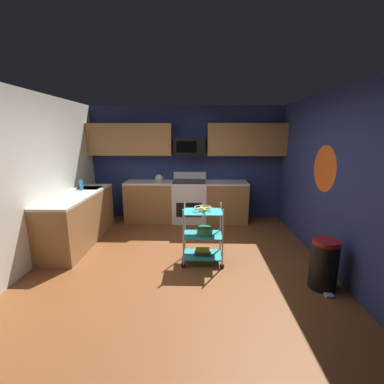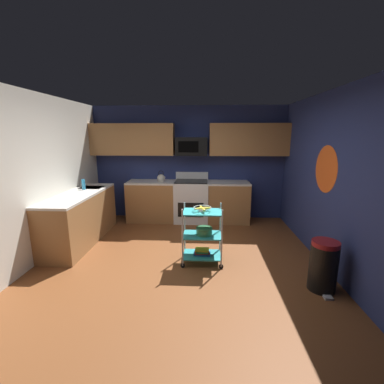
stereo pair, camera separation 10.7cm
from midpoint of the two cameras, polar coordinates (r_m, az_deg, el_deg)
name	(u,v)px [view 1 (the left image)]	position (r m, az deg, el deg)	size (l,w,h in m)	color
floor	(180,265)	(4.21, -3.38, -15.65)	(4.40, 4.80, 0.04)	brown
wall_back	(187,163)	(6.17, -1.66, 6.30)	(4.52, 0.06, 2.60)	navy
wall_left	(27,181)	(4.55, -32.90, 2.09)	(0.06, 4.80, 2.60)	silver
wall_right	(336,182)	(4.21, 28.24, 1.93)	(0.06, 4.80, 2.60)	navy
wall_flower_decal	(324,169)	(4.45, 26.33, 4.57)	(0.71, 0.71, 0.00)	#E5591E
counter_run	(147,207)	(5.58, -10.42, -3.33)	(3.58, 2.59, 0.92)	#9E6B3D
oven_range	(190,201)	(5.99, -1.06, -1.88)	(0.76, 0.65, 1.10)	white
upper_cabinets	(185,140)	(5.94, -1.96, 11.37)	(4.40, 0.33, 0.70)	#9E6B3D
microwave	(190,146)	(5.92, -1.06, 9.92)	(0.70, 0.39, 0.40)	black
rolling_cart	(203,235)	(4.07, 1.61, -9.31)	(0.64, 0.41, 0.91)	silver
fruit_bowl	(203,208)	(3.93, 1.65, -3.59)	(0.27, 0.27, 0.07)	silver
mixing_bowl_large	(205,231)	(4.04, 2.04, -8.45)	(0.25, 0.25, 0.11)	#387F4C
book_stack	(203,252)	(4.18, 1.59, -12.91)	(0.27, 0.18, 0.09)	#1E4C8C
kettle	(159,178)	(5.95, -7.71, 3.01)	(0.21, 0.18, 0.26)	beige
dish_soap_bottle	(81,185)	(5.41, -23.54, 1.39)	(0.06, 0.06, 0.20)	#2D8CBF
trash_can	(324,264)	(3.86, 26.10, -13.95)	(0.34, 0.42, 0.66)	black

